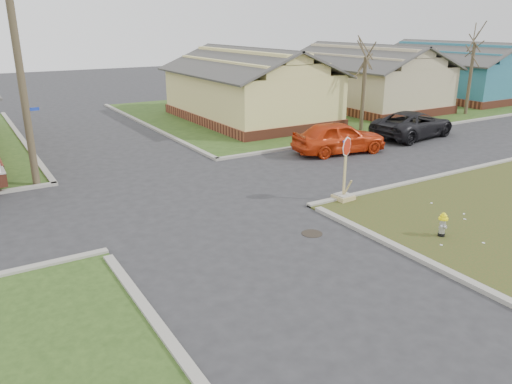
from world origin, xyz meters
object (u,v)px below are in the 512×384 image
fire_hydrant (443,223)px  dark_pickup (413,124)px  stop_sign (344,186)px  utility_pole (19,64)px  red_sedan (339,137)px

fire_hydrant → dark_pickup: 14.10m
stop_sign → fire_hydrant: bearing=-88.0°
stop_sign → utility_pole: bearing=137.3°
fire_hydrant → stop_sign: (-0.35, 4.02, 0.09)m
red_sedan → utility_pole: bearing=90.4°
stop_sign → red_sedan: (4.38, 5.46, 0.24)m
utility_pole → stop_sign: size_ratio=3.90×
fire_hydrant → stop_sign: 4.04m
utility_pole → stop_sign: bearing=-39.6°
utility_pole → stop_sign: (9.18, -7.60, -4.11)m
red_sedan → fire_hydrant: bearing=166.4°
utility_pole → fire_hydrant: (9.54, -11.63, -4.20)m
fire_hydrant → red_sedan: (4.02, 9.49, 0.33)m
utility_pole → stop_sign: 12.61m
dark_pickup → red_sedan: bearing=87.8°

